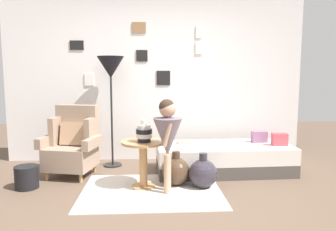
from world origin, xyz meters
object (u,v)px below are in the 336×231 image
(book_on_daybed, at_px, (185,142))
(vase_striped, at_px, (144,133))
(demijohn_near, at_px, (176,171))
(daybed, at_px, (224,158))
(floor_lamp, at_px, (111,71))
(magazine_basket, at_px, (27,177))
(person_child, at_px, (168,134))
(armchair, at_px, (73,144))
(demijohn_far, at_px, (203,173))
(side_table, at_px, (143,155))

(book_on_daybed, bearing_deg, vase_striped, -127.74)
(demijohn_near, bearing_deg, daybed, 34.87)
(floor_lamp, distance_m, demijohn_near, 1.81)
(daybed, xyz_separation_m, magazine_basket, (-2.58, -0.52, -0.06))
(floor_lamp, xyz_separation_m, person_child, (0.79, -1.18, -0.73))
(vase_striped, bearing_deg, armchair, 148.72)
(book_on_daybed, bearing_deg, magazine_basket, -162.23)
(person_child, height_order, demijohn_far, person_child)
(armchair, relative_size, person_child, 0.87)
(book_on_daybed, height_order, demijohn_far, demijohn_far)
(person_child, xyz_separation_m, demijohn_near, (0.12, 0.26, -0.53))
(vase_striped, distance_m, floor_lamp, 1.38)
(demijohn_near, bearing_deg, armchair, 160.26)
(side_table, height_order, person_child, person_child)
(side_table, xyz_separation_m, person_child, (0.29, -0.20, 0.30))
(demijohn_far, bearing_deg, magazine_basket, 177.46)
(daybed, distance_m, demijohn_far, 0.74)
(vase_striped, relative_size, magazine_basket, 0.96)
(armchair, distance_m, daybed, 2.14)
(floor_lamp, xyz_separation_m, magazine_basket, (-0.94, -0.94, -1.31))
(magazine_basket, bearing_deg, demijohn_near, 0.44)
(book_on_daybed, distance_m, demijohn_far, 0.80)
(demijohn_far, bearing_deg, floor_lamp, 139.93)
(floor_lamp, relative_size, demijohn_near, 3.79)
(demijohn_far, bearing_deg, armchair, 160.47)
(demijohn_near, bearing_deg, side_table, -172.15)
(person_child, xyz_separation_m, demijohn_far, (0.45, 0.15, -0.53))
(demijohn_near, bearing_deg, person_child, -115.10)
(book_on_daybed, bearing_deg, person_child, -108.56)
(daybed, xyz_separation_m, floor_lamp, (-1.64, 0.42, 1.25))
(magazine_basket, bearing_deg, side_table, -1.69)
(vase_striped, height_order, demijohn_near, vase_striped)
(vase_striped, height_order, person_child, person_child)
(daybed, bearing_deg, person_child, -138.02)
(armchair, bearing_deg, magazine_basket, -131.28)
(vase_striped, height_order, demijohn_far, vase_striped)
(book_on_daybed, bearing_deg, demijohn_near, -105.76)
(armchair, xyz_separation_m, floor_lamp, (0.49, 0.43, 1.01))
(person_child, distance_m, demijohn_far, 0.71)
(armchair, height_order, demijohn_far, armchair)
(floor_lamp, relative_size, magazine_basket, 5.96)
(daybed, height_order, floor_lamp, floor_lamp)
(side_table, distance_m, demijohn_near, 0.47)
(side_table, xyz_separation_m, demijohn_near, (0.41, 0.06, -0.23))
(armchair, bearing_deg, book_on_daybed, 4.89)
(side_table, height_order, demijohn_near, side_table)
(armchair, distance_m, book_on_daybed, 1.58)
(person_child, bearing_deg, armchair, 149.32)
(floor_lamp, distance_m, person_child, 1.60)
(side_table, bearing_deg, vase_striped, -73.66)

